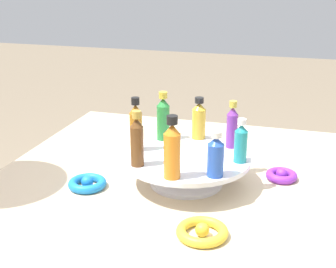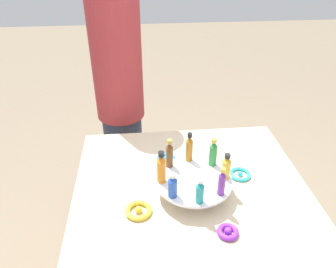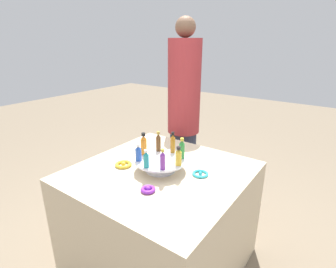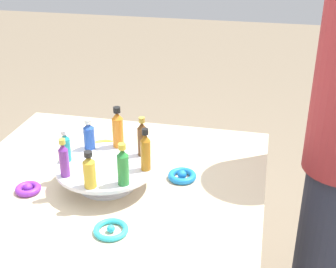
# 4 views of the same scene
# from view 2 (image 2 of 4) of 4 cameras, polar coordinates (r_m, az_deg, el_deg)

# --- Properties ---
(party_table) EXTENTS (1.02, 1.02, 0.73)m
(party_table) POSITION_cam_2_polar(r_m,az_deg,el_deg) (1.69, 3.81, -19.39)
(party_table) COLOR beige
(party_table) RESTS_ON ground_plane
(display_stand) EXTENTS (0.32, 0.32, 0.08)m
(display_stand) POSITION_cam_2_polar(r_m,az_deg,el_deg) (1.39, 4.43, -8.60)
(display_stand) COLOR silver
(display_stand) RESTS_ON party_table
(bottle_orange) EXTENTS (0.04, 0.04, 0.15)m
(bottle_orange) POSITION_cam_2_polar(r_m,az_deg,el_deg) (1.32, -1.18, -5.84)
(bottle_orange) COLOR orange
(bottle_orange) RESTS_ON display_stand
(bottle_blue) EXTENTS (0.04, 0.04, 0.11)m
(bottle_blue) POSITION_cam_2_polar(r_m,az_deg,el_deg) (1.26, 0.81, -9.04)
(bottle_blue) COLOR #234CAD
(bottle_blue) RESTS_ON display_stand
(bottle_teal) EXTENTS (0.03, 0.03, 0.11)m
(bottle_teal) POSITION_cam_2_polar(r_m,az_deg,el_deg) (1.24, 5.35, -9.98)
(bottle_teal) COLOR teal
(bottle_teal) RESTS_ON display_stand
(bottle_purple) EXTENTS (0.03, 0.03, 0.13)m
(bottle_purple) POSITION_cam_2_polar(r_m,az_deg,el_deg) (1.28, 9.35, -8.31)
(bottle_purple) COLOR #702D93
(bottle_purple) RESTS_ON display_stand
(bottle_gold) EXTENTS (0.04, 0.04, 0.12)m
(bottle_gold) POSITION_cam_2_polar(r_m,az_deg,el_deg) (1.36, 10.16, -5.78)
(bottle_gold) COLOR gold
(bottle_gold) RESTS_ON display_stand
(bottle_green) EXTENTS (0.03, 0.03, 0.13)m
(bottle_green) POSITION_cam_2_polar(r_m,az_deg,el_deg) (1.43, 7.87, -3.29)
(bottle_green) COLOR #288438
(bottle_green) RESTS_ON display_stand
(bottle_amber) EXTENTS (0.03, 0.03, 0.14)m
(bottle_amber) POSITION_cam_2_polar(r_m,az_deg,el_deg) (1.44, 3.91, -2.43)
(bottle_amber) COLOR #AD6B19
(bottle_amber) RESTS_ON display_stand
(bottle_brown) EXTENTS (0.03, 0.03, 0.14)m
(bottle_brown) POSITION_cam_2_polar(r_m,az_deg,el_deg) (1.40, 0.26, -3.55)
(bottle_brown) COLOR brown
(bottle_brown) RESTS_ON display_stand
(ribbon_bow_purple) EXTENTS (0.08, 0.08, 0.03)m
(ribbon_bow_purple) POSITION_cam_2_polar(r_m,az_deg,el_deg) (1.28, 10.38, -16.41)
(ribbon_bow_purple) COLOR purple
(ribbon_bow_purple) RESTS_ON party_table
(ribbon_bow_teal) EXTENTS (0.10, 0.10, 0.02)m
(ribbon_bow_teal) POSITION_cam_2_polar(r_m,az_deg,el_deg) (1.54, 12.44, -6.85)
(ribbon_bow_teal) COLOR #2DB7CC
(ribbon_bow_teal) RESTS_ON party_table
(ribbon_bow_blue) EXTENTS (0.10, 0.10, 0.03)m
(ribbon_bow_blue) POSITION_cam_2_polar(r_m,az_deg,el_deg) (1.59, -0.30, -4.46)
(ribbon_bow_blue) COLOR blue
(ribbon_bow_blue) RESTS_ON party_table
(ribbon_bow_gold) EXTENTS (0.11, 0.11, 0.03)m
(ribbon_bow_gold) POSITION_cam_2_polar(r_m,az_deg,el_deg) (1.34, -5.14, -13.12)
(ribbon_bow_gold) COLOR gold
(ribbon_bow_gold) RESTS_ON party_table
(person_figure) EXTENTS (0.29, 0.29, 1.69)m
(person_figure) POSITION_cam_2_polar(r_m,az_deg,el_deg) (2.00, -8.45, 7.04)
(person_figure) COLOR #282D42
(person_figure) RESTS_ON ground_plane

